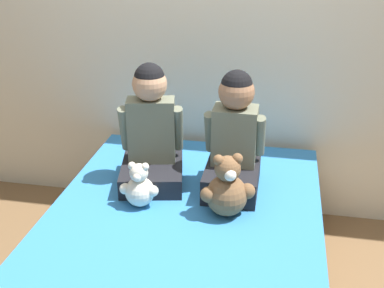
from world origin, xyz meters
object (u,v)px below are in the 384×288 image
(teddy_bear_held_by_left_child, at_px, (140,187))
(child_on_right, at_px, (234,140))
(bed, at_px, (182,260))
(child_on_left, at_px, (151,134))
(teddy_bear_held_by_right_child, at_px, (227,189))

(teddy_bear_held_by_left_child, bearing_deg, child_on_right, 29.94)
(child_on_right, bearing_deg, teddy_bear_held_by_left_child, -148.16)
(bed, height_order, child_on_left, child_on_left)
(child_on_right, distance_m, teddy_bear_held_by_right_child, 0.31)
(child_on_left, distance_m, teddy_bear_held_by_left_child, 0.33)
(child_on_right, height_order, teddy_bear_held_by_right_child, child_on_right)
(child_on_left, xyz_separation_m, teddy_bear_held_by_right_child, (0.46, -0.28, -0.14))
(child_on_left, bearing_deg, teddy_bear_held_by_left_child, -100.00)
(teddy_bear_held_by_left_child, bearing_deg, teddy_bear_held_by_right_child, -1.53)
(child_on_left, xyz_separation_m, child_on_right, (0.45, -0.00, 0.00))
(child_on_right, distance_m, teddy_bear_held_by_left_child, 0.56)
(teddy_bear_held_by_right_child, bearing_deg, child_on_left, 128.38)
(child_on_right, height_order, teddy_bear_held_by_left_child, child_on_right)
(child_on_right, bearing_deg, child_on_left, 179.95)
(child_on_left, relative_size, teddy_bear_held_by_right_child, 2.04)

